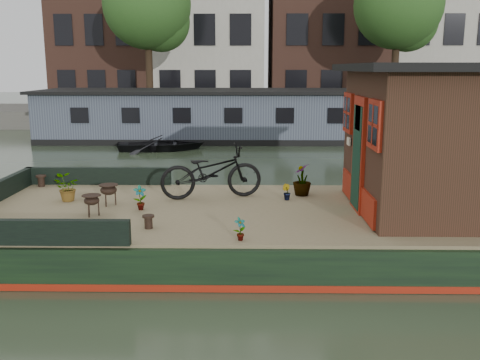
{
  "coord_description": "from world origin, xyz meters",
  "views": [
    {
      "loc": [
        -1.4,
        -8.79,
        3.0
      ],
      "look_at": [
        -1.56,
        0.5,
        1.05
      ],
      "focal_mm": 40.0,
      "sensor_mm": 36.0,
      "label": 1
    }
  ],
  "objects_px": {
    "brazier_front": "(92,205)",
    "brazier_rear": "(109,195)",
    "cabin": "(467,138)",
    "bicycle": "(211,172)",
    "dinghy": "(161,141)",
    "potted_plant_a": "(140,198)"
  },
  "relations": [
    {
      "from": "brazier_front",
      "to": "brazier_rear",
      "type": "distance_m",
      "value": 0.69
    },
    {
      "from": "cabin",
      "to": "brazier_rear",
      "type": "xyz_separation_m",
      "value": [
        -6.02,
        0.21,
        -1.04
      ]
    },
    {
      "from": "bicycle",
      "to": "cabin",
      "type": "bearing_deg",
      "value": -113.89
    },
    {
      "from": "cabin",
      "to": "dinghy",
      "type": "height_order",
      "value": "cabin"
    },
    {
      "from": "bicycle",
      "to": "brazier_front",
      "type": "bearing_deg",
      "value": 110.97
    },
    {
      "from": "brazier_rear",
      "to": "bicycle",
      "type": "bearing_deg",
      "value": 18.51
    },
    {
      "from": "cabin",
      "to": "potted_plant_a",
      "type": "relative_size",
      "value": 9.58
    },
    {
      "from": "potted_plant_a",
      "to": "brazier_rear",
      "type": "relative_size",
      "value": 1.12
    },
    {
      "from": "bicycle",
      "to": "potted_plant_a",
      "type": "bearing_deg",
      "value": 114.23
    },
    {
      "from": "cabin",
      "to": "brazier_rear",
      "type": "height_order",
      "value": "cabin"
    },
    {
      "from": "brazier_front",
      "to": "dinghy",
      "type": "distance_m",
      "value": 11.49
    },
    {
      "from": "potted_plant_a",
      "to": "brazier_front",
      "type": "relative_size",
      "value": 1.2
    },
    {
      "from": "cabin",
      "to": "bicycle",
      "type": "xyz_separation_m",
      "value": [
        -4.27,
        0.79,
        -0.74
      ]
    },
    {
      "from": "cabin",
      "to": "dinghy",
      "type": "relative_size",
      "value": 1.25
    },
    {
      "from": "cabin",
      "to": "bicycle",
      "type": "height_order",
      "value": "cabin"
    },
    {
      "from": "bicycle",
      "to": "brazier_rear",
      "type": "xyz_separation_m",
      "value": [
        -1.75,
        -0.59,
        -0.3
      ]
    },
    {
      "from": "brazier_front",
      "to": "brazier_rear",
      "type": "xyz_separation_m",
      "value": [
        0.1,
        0.68,
        0.01
      ]
    },
    {
      "from": "bicycle",
      "to": "brazier_rear",
      "type": "distance_m",
      "value": 1.87
    },
    {
      "from": "brazier_front",
      "to": "brazier_rear",
      "type": "bearing_deg",
      "value": 81.59
    },
    {
      "from": "brazier_rear",
      "to": "cabin",
      "type": "bearing_deg",
      "value": -1.98
    },
    {
      "from": "cabin",
      "to": "potted_plant_a",
      "type": "height_order",
      "value": "cabin"
    },
    {
      "from": "dinghy",
      "to": "brazier_rear",
      "type": "bearing_deg",
      "value": 175.27
    }
  ]
}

